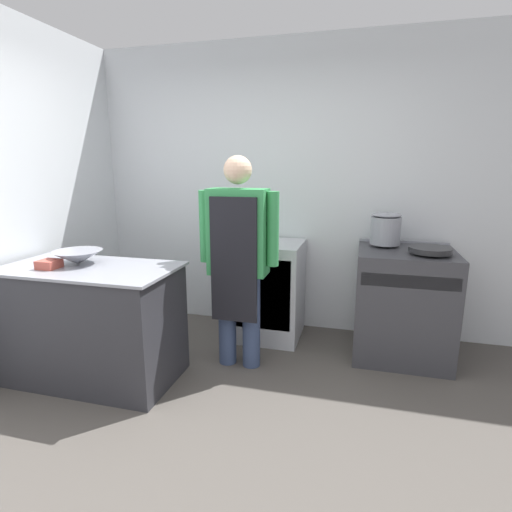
{
  "coord_description": "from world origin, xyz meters",
  "views": [
    {
      "loc": [
        0.89,
        -1.71,
        1.58
      ],
      "look_at": [
        0.13,
        1.13,
        0.91
      ],
      "focal_mm": 28.0,
      "sensor_mm": 36.0,
      "label": 1
    }
  ],
  "objects_px": {
    "fridge_unit": "(269,290)",
    "person_cook": "(238,252)",
    "stove": "(403,303)",
    "mixing_bowl": "(78,257)",
    "stock_pot": "(386,228)",
    "plastic_tub": "(49,264)",
    "saute_pan": "(430,250)"
  },
  "relations": [
    {
      "from": "person_cook",
      "to": "saute_pan",
      "type": "relative_size",
      "value": 5.17
    },
    {
      "from": "stove",
      "to": "stock_pot",
      "type": "xyz_separation_m",
      "value": [
        -0.17,
        0.13,
        0.61
      ]
    },
    {
      "from": "fridge_unit",
      "to": "person_cook",
      "type": "distance_m",
      "value": 0.79
    },
    {
      "from": "mixing_bowl",
      "to": "saute_pan",
      "type": "bearing_deg",
      "value": 17.83
    },
    {
      "from": "saute_pan",
      "to": "fridge_unit",
      "type": "bearing_deg",
      "value": 170.74
    },
    {
      "from": "stove",
      "to": "person_cook",
      "type": "relative_size",
      "value": 0.56
    },
    {
      "from": "plastic_tub",
      "to": "saute_pan",
      "type": "bearing_deg",
      "value": 20.17
    },
    {
      "from": "mixing_bowl",
      "to": "saute_pan",
      "type": "xyz_separation_m",
      "value": [
        2.53,
        0.81,
        0.03
      ]
    },
    {
      "from": "person_cook",
      "to": "mixing_bowl",
      "type": "relative_size",
      "value": 4.6
    },
    {
      "from": "stove",
      "to": "fridge_unit",
      "type": "bearing_deg",
      "value": 175.53
    },
    {
      "from": "stove",
      "to": "mixing_bowl",
      "type": "xyz_separation_m",
      "value": [
        -2.38,
        -0.94,
        0.46
      ]
    },
    {
      "from": "person_cook",
      "to": "plastic_tub",
      "type": "relative_size",
      "value": 12.21
    },
    {
      "from": "mixing_bowl",
      "to": "stove",
      "type": "bearing_deg",
      "value": 21.52
    },
    {
      "from": "mixing_bowl",
      "to": "plastic_tub",
      "type": "height_order",
      "value": "mixing_bowl"
    },
    {
      "from": "mixing_bowl",
      "to": "stock_pot",
      "type": "height_order",
      "value": "stock_pot"
    },
    {
      "from": "fridge_unit",
      "to": "mixing_bowl",
      "type": "height_order",
      "value": "mixing_bowl"
    },
    {
      "from": "fridge_unit",
      "to": "mixing_bowl",
      "type": "bearing_deg",
      "value": -139.7
    },
    {
      "from": "stock_pot",
      "to": "saute_pan",
      "type": "height_order",
      "value": "stock_pot"
    },
    {
      "from": "stove",
      "to": "mixing_bowl",
      "type": "bearing_deg",
      "value": -158.48
    },
    {
      "from": "mixing_bowl",
      "to": "saute_pan",
      "type": "relative_size",
      "value": 1.12
    },
    {
      "from": "stove",
      "to": "fridge_unit",
      "type": "relative_size",
      "value": 1.03
    },
    {
      "from": "fridge_unit",
      "to": "saute_pan",
      "type": "height_order",
      "value": "saute_pan"
    },
    {
      "from": "fridge_unit",
      "to": "plastic_tub",
      "type": "distance_m",
      "value": 1.83
    },
    {
      "from": "stove",
      "to": "plastic_tub",
      "type": "distance_m",
      "value": 2.76
    },
    {
      "from": "plastic_tub",
      "to": "saute_pan",
      "type": "distance_m",
      "value": 2.82
    },
    {
      "from": "stove",
      "to": "stock_pot",
      "type": "height_order",
      "value": "stock_pot"
    },
    {
      "from": "fridge_unit",
      "to": "person_cook",
      "type": "relative_size",
      "value": 0.54
    },
    {
      "from": "person_cook",
      "to": "plastic_tub",
      "type": "xyz_separation_m",
      "value": [
        -1.22,
        -0.57,
        -0.04
      ]
    },
    {
      "from": "stove",
      "to": "fridge_unit",
      "type": "height_order",
      "value": "stove"
    },
    {
      "from": "plastic_tub",
      "to": "person_cook",
      "type": "bearing_deg",
      "value": 25.09
    },
    {
      "from": "stock_pot",
      "to": "mixing_bowl",
      "type": "bearing_deg",
      "value": -154.27
    },
    {
      "from": "fridge_unit",
      "to": "plastic_tub",
      "type": "height_order",
      "value": "plastic_tub"
    }
  ]
}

